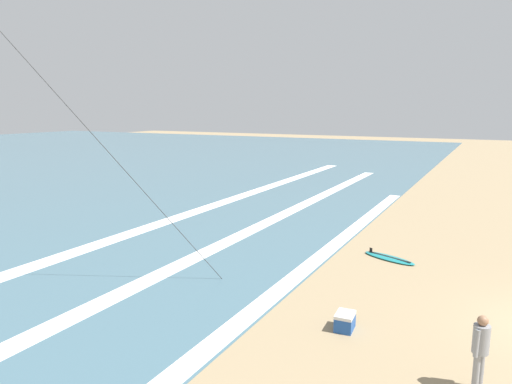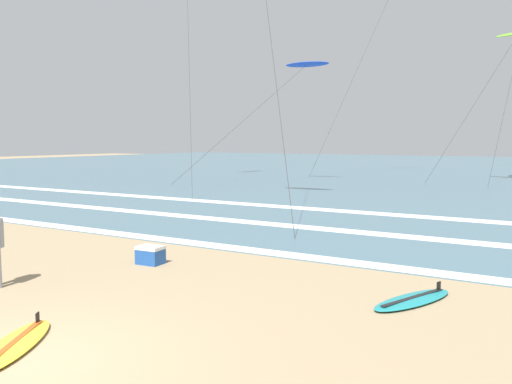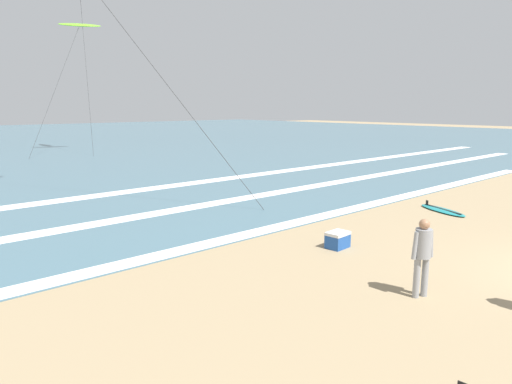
% 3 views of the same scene
% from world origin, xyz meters
% --- Properties ---
extents(wave_foam_shoreline, '(36.00, 0.64, 0.01)m').
position_xyz_m(wave_foam_shoreline, '(-0.79, 7.99, 0.01)').
color(wave_foam_shoreline, white).
rests_on(wave_foam_shoreline, ocean_surface).
extents(wave_foam_mid_break, '(53.17, 0.78, 0.01)m').
position_xyz_m(wave_foam_mid_break, '(0.58, 12.16, 0.01)').
color(wave_foam_mid_break, white).
rests_on(wave_foam_mid_break, ocean_surface).
extents(wave_foam_outer_break, '(57.84, 0.92, 0.01)m').
position_xyz_m(wave_foam_outer_break, '(1.82, 16.70, 0.01)').
color(wave_foam_outer_break, white).
rests_on(wave_foam_outer_break, ocean_surface).
extents(surfer_left_far, '(0.50, 0.32, 1.60)m').
position_xyz_m(surfer_left_far, '(-3.61, 2.31, 0.96)').
color(surfer_left_far, gray).
rests_on(surfer_left_far, ground).
extents(surfboard_left_pile, '(1.32, 2.17, 0.25)m').
position_xyz_m(surfboard_left_pile, '(3.96, 5.61, 0.05)').
color(surfboard_left_pile, teal).
rests_on(surfboard_left_pile, ground).
extents(cooler_box, '(0.64, 0.49, 0.44)m').
position_xyz_m(cooler_box, '(-2.29, 5.43, 0.22)').
color(cooler_box, '#1E4C9E').
rests_on(cooler_box, ground).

